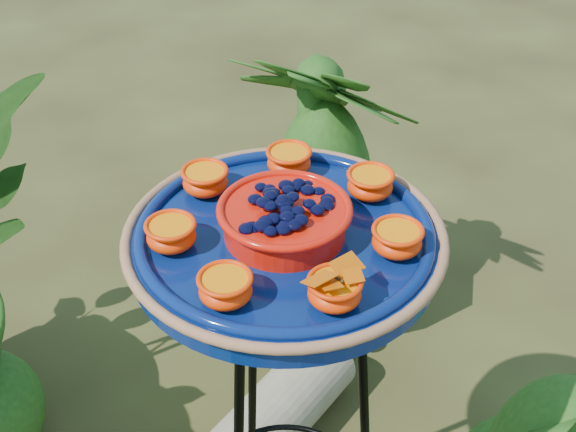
# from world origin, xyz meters

# --- Properties ---
(tripod_stand) EXTENTS (0.37, 0.38, 0.90)m
(tripod_stand) POSITION_xyz_m (0.01, -0.14, 0.55)
(tripod_stand) COLOR black
(tripod_stand) RESTS_ON ground
(feeder_dish) EXTENTS (0.52, 0.52, 0.11)m
(feeder_dish) POSITION_xyz_m (0.01, -0.14, 0.95)
(feeder_dish) COLOR #071A57
(feeder_dish) RESTS_ON tripod_stand
(driftwood_log) EXTENTS (0.55, 0.33, 0.17)m
(driftwood_log) POSITION_xyz_m (0.19, 0.18, 0.09)
(driftwood_log) COLOR tan
(driftwood_log) RESTS_ON ground
(shrub_back_right) EXTENTS (0.65, 0.65, 0.87)m
(shrub_back_right) POSITION_xyz_m (0.58, 0.50, 0.43)
(shrub_back_right) COLOR #204312
(shrub_back_right) RESTS_ON ground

